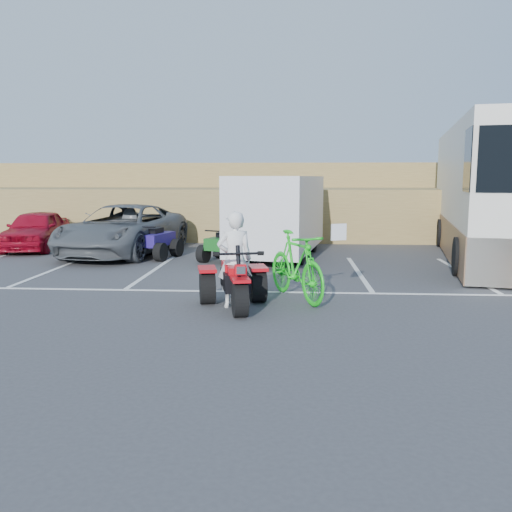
# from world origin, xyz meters

# --- Properties ---
(ground) EXTENTS (100.00, 100.00, 0.00)m
(ground) POSITION_xyz_m (0.00, 0.00, 0.00)
(ground) COLOR #3C3C3F
(ground) RESTS_ON ground
(parking_stripes) EXTENTS (28.00, 5.16, 0.01)m
(parking_stripes) POSITION_xyz_m (0.87, 4.07, 0.00)
(parking_stripes) COLOR white
(parking_stripes) RESTS_ON ground
(grass_embankment) EXTENTS (40.00, 8.50, 3.10)m
(grass_embankment) POSITION_xyz_m (0.00, 15.48, 1.42)
(grass_embankment) COLOR olive
(grass_embankment) RESTS_ON ground
(red_trike_atv) EXTENTS (1.69, 2.03, 1.15)m
(red_trike_atv) POSITION_xyz_m (-0.08, 0.87, 0.00)
(red_trike_atv) COLOR #B80A12
(red_trike_atv) RESTS_ON ground
(rider) EXTENTS (0.75, 0.58, 1.83)m
(rider) POSITION_xyz_m (-0.12, 1.02, 0.92)
(rider) COLOR white
(rider) RESTS_ON ground
(green_dirt_bike) EXTENTS (1.60, 2.36, 1.39)m
(green_dirt_bike) POSITION_xyz_m (1.05, 1.74, 0.69)
(green_dirt_bike) COLOR #14BF19
(green_dirt_bike) RESTS_ON ground
(grey_pickup) EXTENTS (3.41, 6.02, 1.58)m
(grey_pickup) POSITION_xyz_m (-4.44, 7.95, 0.79)
(grey_pickup) COLOR #4F5358
(grey_pickup) RESTS_ON ground
(red_car) EXTENTS (2.12, 4.12, 1.34)m
(red_car) POSITION_xyz_m (-7.79, 8.87, 0.67)
(red_car) COLOR maroon
(red_car) RESTS_ON ground
(cargo_trailer) EXTENTS (3.00, 5.61, 2.49)m
(cargo_trailer) POSITION_xyz_m (0.54, 7.64, 1.35)
(cargo_trailer) COLOR silver
(cargo_trailer) RESTS_ON ground
(rv_motorhome) EXTENTS (4.80, 11.25, 3.93)m
(rv_motorhome) POSITION_xyz_m (7.18, 8.15, 1.71)
(rv_motorhome) COLOR silver
(rv_motorhome) RESTS_ON ground
(quad_atv_blue) EXTENTS (1.55, 1.84, 1.04)m
(quad_atv_blue) POSITION_xyz_m (-3.23, 7.12, 0.00)
(quad_atv_blue) COLOR navy
(quad_atv_blue) RESTS_ON ground
(quad_atv_green) EXTENTS (1.60, 1.80, 0.97)m
(quad_atv_green) POSITION_xyz_m (-0.99, 6.63, 0.00)
(quad_atv_green) COLOR #13561A
(quad_atv_green) RESTS_ON ground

